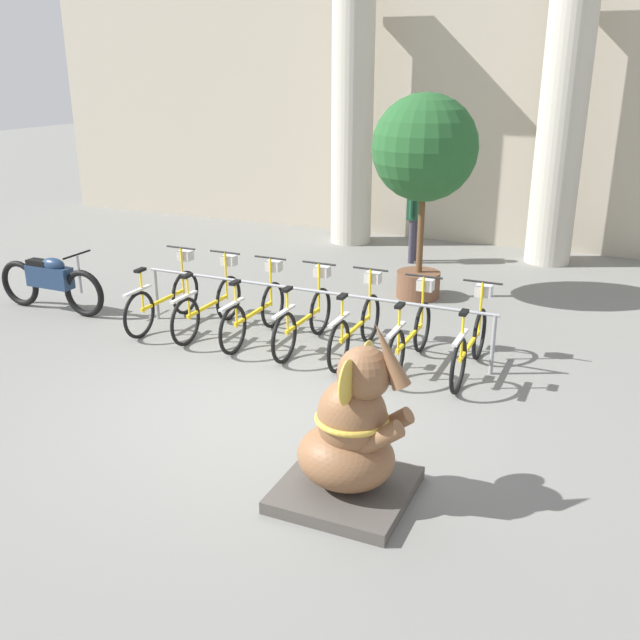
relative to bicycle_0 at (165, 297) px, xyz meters
The scene contains 16 objects.
ground_plane 3.14m from the bicycle_0, 35.54° to the right, with size 60.00×60.00×0.00m, color slate.
building_facade 7.70m from the bicycle_0, 69.57° to the left, with size 20.00×0.20×6.00m.
column_left 6.23m from the bicycle_0, 84.74° to the left, with size 1.04×1.04×5.16m.
column_right 7.68m from the bicycle_0, 51.99° to the left, with size 1.04×1.04×5.16m.
bike_rack 2.20m from the bicycle_0, ahead, with size 4.96×0.05×0.77m.
bicycle_0 is the anchor object (origin of this frame).
bicycle_1 0.73m from the bicycle_0, ahead, with size 0.48×1.75×1.04m.
bicycle_2 1.45m from the bicycle_0, ahead, with size 0.48×1.75×1.04m.
bicycle_3 2.18m from the bicycle_0, ahead, with size 0.48×1.75×1.04m.
bicycle_4 2.91m from the bicycle_0, ahead, with size 0.48×1.75×1.04m.
bicycle_5 3.64m from the bicycle_0, ahead, with size 0.48×1.75×1.04m.
bicycle_6 4.36m from the bicycle_0, ahead, with size 0.48×1.75×1.04m.
elephant_statue 5.00m from the bicycle_0, 36.30° to the right, with size 1.10×1.10×1.66m.
motorcycle 1.91m from the bicycle_0, behind, with size 1.96×0.55×0.95m.
person_pedestrian 5.26m from the bicycle_0, 65.04° to the left, with size 0.22×0.47×1.68m.
potted_tree 4.39m from the bicycle_0, 42.76° to the left, with size 1.60×1.60×3.15m.
Camera 1 is at (3.42, -6.08, 3.52)m, focal length 40.00 mm.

